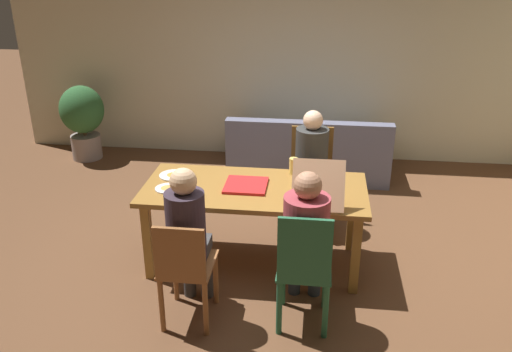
# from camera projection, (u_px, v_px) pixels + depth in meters

# --- Properties ---
(ground_plane) EXTENTS (20.00, 20.00, 0.00)m
(ground_plane) POSITION_uv_depth(u_px,v_px,m) (255.00, 262.00, 4.81)
(ground_plane) COLOR brown
(back_wall) EXTENTS (7.17, 0.12, 2.84)m
(back_wall) POSITION_uv_depth(u_px,v_px,m) (282.00, 50.00, 6.80)
(back_wall) COLOR beige
(back_wall) RESTS_ON ground
(dining_table) EXTENTS (1.91, 0.87, 0.75)m
(dining_table) POSITION_uv_depth(u_px,v_px,m) (255.00, 196.00, 4.55)
(dining_table) COLOR olive
(dining_table) RESTS_ON ground
(chair_0) EXTENTS (0.44, 0.44, 0.99)m
(chair_0) POSITION_uv_depth(u_px,v_px,m) (311.00, 174.00, 5.36)
(chair_0) COLOR brown
(chair_0) RESTS_ON ground
(person_0) EXTENTS (0.32, 0.50, 1.21)m
(person_0) POSITION_uv_depth(u_px,v_px,m) (311.00, 162.00, 5.15)
(person_0) COLOR #3B3A41
(person_0) RESTS_ON ground
(chair_1) EXTENTS (0.39, 0.45, 0.89)m
(chair_1) POSITION_uv_depth(u_px,v_px,m) (185.00, 268.00, 3.83)
(chair_1) COLOR brown
(chair_1) RESTS_ON ground
(person_1) EXTENTS (0.29, 0.46, 1.24)m
(person_1) POSITION_uv_depth(u_px,v_px,m) (188.00, 231.00, 3.87)
(person_1) COLOR #3B393B
(person_1) RESTS_ON ground
(chair_2) EXTENTS (0.40, 0.42, 0.98)m
(chair_2) POSITION_uv_depth(u_px,v_px,m) (304.00, 269.00, 3.78)
(chair_2) COLOR #256140
(chair_2) RESTS_ON ground
(person_2) EXTENTS (0.33, 0.56, 1.23)m
(person_2) POSITION_uv_depth(u_px,v_px,m) (306.00, 234.00, 3.84)
(person_2) COLOR #2B323E
(person_2) RESTS_ON ground
(pizza_box_0) EXTENTS (0.36, 0.36, 0.02)m
(pizza_box_0) POSITION_uv_depth(u_px,v_px,m) (246.00, 185.00, 4.52)
(pizza_box_0) COLOR red
(pizza_box_0) RESTS_ON dining_table
(pizza_box_1) EXTENTS (0.41, 0.62, 0.38)m
(pizza_box_1) POSITION_uv_depth(u_px,v_px,m) (318.00, 189.00, 4.35)
(pizza_box_1) COLOR tan
(pizza_box_1) RESTS_ON dining_table
(plate_0) EXTENTS (0.26, 0.26, 0.03)m
(plate_0) POSITION_uv_depth(u_px,v_px,m) (174.00, 175.00, 4.73)
(plate_0) COLOR white
(plate_0) RESTS_ON dining_table
(plate_1) EXTENTS (0.22, 0.22, 0.03)m
(plate_1) POSITION_uv_depth(u_px,v_px,m) (168.00, 188.00, 4.47)
(plate_1) COLOR white
(plate_1) RESTS_ON dining_table
(drinking_glass_0) EXTENTS (0.08, 0.08, 0.15)m
(drinking_glass_0) POSITION_uv_depth(u_px,v_px,m) (294.00, 166.00, 4.75)
(drinking_glass_0) COLOR #E7C760
(drinking_glass_0) RESTS_ON dining_table
(drinking_glass_1) EXTENTS (0.06, 0.06, 0.12)m
(drinking_glass_1) POSITION_uv_depth(u_px,v_px,m) (307.00, 168.00, 4.75)
(drinking_glass_1) COLOR #E6CD64
(drinking_glass_1) RESTS_ON dining_table
(drinking_glass_2) EXTENTS (0.06, 0.06, 0.14)m
(drinking_glass_2) POSITION_uv_depth(u_px,v_px,m) (187.00, 189.00, 4.32)
(drinking_glass_2) COLOR #DEC25E
(drinking_glass_2) RESTS_ON dining_table
(couch) EXTENTS (1.95, 0.83, 0.78)m
(couch) POSITION_uv_depth(u_px,v_px,m) (308.00, 154.00, 6.55)
(couch) COLOR slate
(couch) RESTS_ON ground
(potted_plant) EXTENTS (0.57, 0.57, 0.99)m
(potted_plant) POSITION_uv_depth(u_px,v_px,m) (83.00, 117.00, 6.96)
(potted_plant) COLOR gray
(potted_plant) RESTS_ON ground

